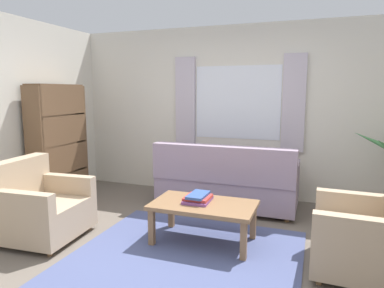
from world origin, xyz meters
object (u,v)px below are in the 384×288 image
(couch, at_px, (226,182))
(bookshelf, at_px, (61,150))
(armchair_left, at_px, (39,207))
(book_stack_on_table, at_px, (198,198))
(armchair_right, at_px, (369,236))
(coffee_table, at_px, (204,208))

(couch, height_order, bookshelf, bookshelf)
(armchair_left, bearing_deg, book_stack_on_table, -75.74)
(armchair_left, xyz_separation_m, book_stack_on_table, (1.67, 0.54, 0.12))
(book_stack_on_table, bearing_deg, armchair_left, -161.98)
(book_stack_on_table, xyz_separation_m, bookshelf, (-2.33, 0.61, 0.29))
(armchair_left, relative_size, bookshelf, 0.52)
(couch, distance_m, book_stack_on_table, 1.13)
(armchair_left, relative_size, armchair_right, 1.01)
(armchair_right, distance_m, book_stack_on_table, 1.67)
(couch, relative_size, armchair_left, 2.13)
(coffee_table, relative_size, book_stack_on_table, 3.21)
(couch, xyz_separation_m, bookshelf, (-2.36, -0.52, 0.40))
(bookshelf, bearing_deg, coffee_table, 75.01)
(armchair_left, height_order, coffee_table, armchair_left)
(armchair_left, distance_m, bookshelf, 1.39)
(armchair_right, height_order, coffee_table, armchair_right)
(armchair_right, bearing_deg, couch, -126.02)
(armchair_left, bearing_deg, coffee_table, -77.60)
(armchair_left, bearing_deg, bookshelf, 26.13)
(coffee_table, distance_m, book_stack_on_table, 0.13)
(armchair_right, height_order, book_stack_on_table, armchair_right)
(book_stack_on_table, bearing_deg, couch, 88.58)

